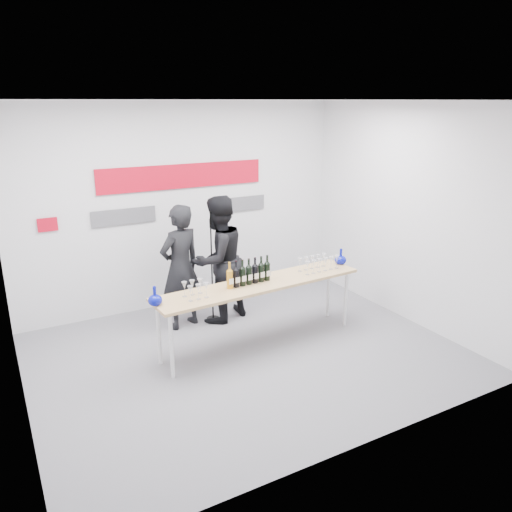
{
  "coord_description": "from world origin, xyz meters",
  "views": [
    {
      "loc": [
        -2.58,
        -4.88,
        2.99
      ],
      "look_at": [
        0.28,
        0.3,
        1.15
      ],
      "focal_mm": 35.0,
      "sensor_mm": 36.0,
      "label": 1
    }
  ],
  "objects_px": {
    "presenter_right": "(218,260)",
    "mic_stand": "(212,288)",
    "presenter_left": "(181,267)",
    "tasting_table": "(260,287)"
  },
  "relations": [
    {
      "from": "tasting_table",
      "to": "presenter_left",
      "type": "distance_m",
      "value": 1.19
    },
    {
      "from": "tasting_table",
      "to": "presenter_right",
      "type": "relative_size",
      "value": 1.56
    },
    {
      "from": "mic_stand",
      "to": "presenter_left",
      "type": "bearing_deg",
      "value": 169.44
    },
    {
      "from": "tasting_table",
      "to": "mic_stand",
      "type": "height_order",
      "value": "mic_stand"
    },
    {
      "from": "presenter_right",
      "to": "mic_stand",
      "type": "distance_m",
      "value": 0.42
    },
    {
      "from": "tasting_table",
      "to": "presenter_right",
      "type": "bearing_deg",
      "value": 95.01
    },
    {
      "from": "presenter_left",
      "to": "mic_stand",
      "type": "bearing_deg",
      "value": 160.88
    },
    {
      "from": "presenter_left",
      "to": "presenter_right",
      "type": "xyz_separation_m",
      "value": [
        0.54,
        -0.04,
        0.04
      ]
    },
    {
      "from": "presenter_left",
      "to": "tasting_table",
      "type": "bearing_deg",
      "value": 107.87
    },
    {
      "from": "presenter_right",
      "to": "mic_stand",
      "type": "relative_size",
      "value": 1.12
    }
  ]
}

